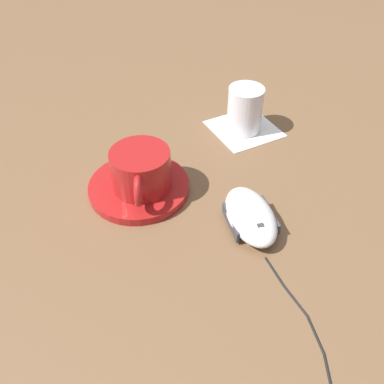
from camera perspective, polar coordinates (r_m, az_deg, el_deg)
name	(u,v)px	position (r m, az deg, el deg)	size (l,w,h in m)	color
ground_plane	(199,170)	(0.70, 0.93, 3.00)	(3.00, 3.00, 0.00)	brown
saucer	(139,187)	(0.67, -7.07, 0.66)	(0.16, 0.16, 0.01)	maroon
coffee_cup	(141,170)	(0.64, -6.83, 2.89)	(0.12, 0.09, 0.06)	maroon
computer_mouse	(251,216)	(0.60, 7.81, -3.19)	(0.12, 0.07, 0.04)	silver
mouse_cable	(311,374)	(0.50, 15.57, -22.38)	(0.30, 0.11, 0.00)	black
napkin_under_glass	(244,129)	(0.81, 6.96, 8.40)	(0.11, 0.11, 0.00)	white
drinking_glass	(245,109)	(0.78, 7.08, 10.90)	(0.06, 0.06, 0.08)	silver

